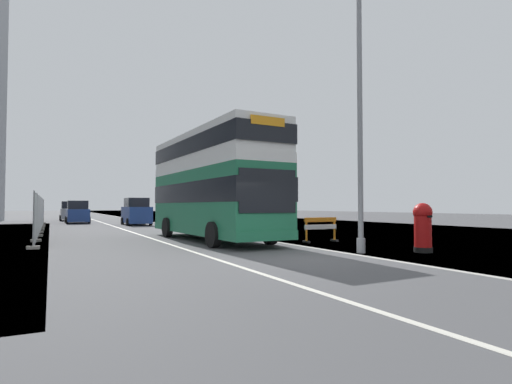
{
  "coord_description": "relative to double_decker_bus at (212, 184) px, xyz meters",
  "views": [
    {
      "loc": [
        -6.58,
        -10.33,
        1.6
      ],
      "look_at": [
        1.28,
        5.12,
        2.2
      ],
      "focal_mm": 28.41,
      "sensor_mm": 36.0,
      "label": 1
    }
  ],
  "objects": [
    {
      "name": "ground",
      "position": [
        0.4,
        -7.32,
        -2.69
      ],
      "size": [
        140.0,
        280.0,
        0.1
      ],
      "color": "#4C4C4F"
    },
    {
      "name": "red_pillar_postbox",
      "position": [
        4.77,
        -7.92,
        -1.7
      ],
      "size": [
        0.64,
        0.64,
        1.71
      ],
      "color": "black",
      "rests_on": "ground"
    },
    {
      "name": "car_receding_mid",
      "position": [
        -4.48,
        23.44,
        -1.67
      ],
      "size": [
        2.04,
        4.59,
        2.08
      ],
      "color": "navy",
      "rests_on": "ground"
    },
    {
      "name": "construction_site_fence",
      "position": [
        -7.29,
        11.24,
        -1.6
      ],
      "size": [
        0.44,
        24.0,
        2.18
      ],
      "color": "#A8AAAD",
      "rests_on": "ground"
    },
    {
      "name": "lamppost_foreground",
      "position": [
        2.7,
        -7.13,
        1.94
      ],
      "size": [
        0.29,
        0.7,
        9.65
      ],
      "color": "gray",
      "rests_on": "ground"
    },
    {
      "name": "car_receding_far",
      "position": [
        -4.82,
        30.92,
        -1.66
      ],
      "size": [
        2.04,
        3.95,
        2.09
      ],
      "color": "gray",
      "rests_on": "ground"
    },
    {
      "name": "double_decker_bus",
      "position": [
        0.0,
        0.0,
        0.0
      ],
      "size": [
        3.12,
        10.39,
        4.97
      ],
      "color": "#1E6B47",
      "rests_on": "ground"
    },
    {
      "name": "roadworks_barrier",
      "position": [
        3.98,
        -3.05,
        -1.96
      ],
      "size": [
        1.67,
        0.47,
        1.09
      ],
      "color": "orange",
      "rests_on": "ground"
    },
    {
      "name": "car_oncoming_near",
      "position": [
        -0.26,
        17.25,
        -1.58
      ],
      "size": [
        2.03,
        4.32,
        2.27
      ],
      "color": "navy",
      "rests_on": "ground"
    }
  ]
}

